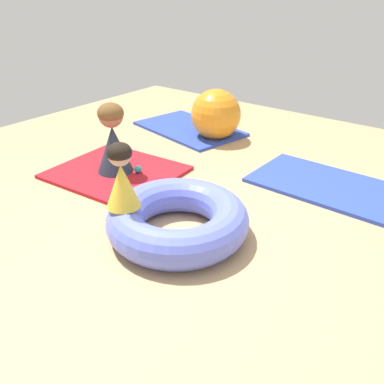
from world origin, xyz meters
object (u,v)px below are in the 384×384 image
Objects in this scene: inflatable_cushion at (178,219)px; exercise_ball_large at (216,115)px; play_ball_yellow at (220,127)px; child_in_yellow at (121,176)px; play_ball_green at (208,121)px; adult_seated at (113,139)px; play_ball_teal at (138,169)px.

exercise_ball_large reaches higher than inflatable_cushion.
inflatable_cushion reaches higher than play_ball_yellow.
child_in_yellow is at bearing -71.85° from play_ball_yellow.
exercise_ball_large is (-1.15, 2.21, 0.18)m from inflatable_cushion.
exercise_ball_large is (0.37, -0.33, 0.25)m from play_ball_green.
inflatable_cushion is at bearing 47.36° from adult_seated.
inflatable_cushion is at bearing 161.73° from child_in_yellow.
exercise_ball_large is at bearing -74.38° from play_ball_yellow.
play_ball_teal is 1.92m from play_ball_green.
play_ball_yellow reaches higher than play_ball_teal.
child_in_yellow is 5.47× the size of play_ball_green.
child_in_yellow is (-0.32, -0.31, 0.43)m from inflatable_cushion.
child_in_yellow is 2.67m from exercise_ball_large.
play_ball_teal is (-0.82, 0.97, -0.51)m from child_in_yellow.
inflatable_cushion is at bearing -59.00° from play_ball_green.
inflatable_cushion reaches higher than play_ball_green.
adult_seated is at bearing -85.60° from play_ball_green.
child_in_yellow reaches higher than adult_seated.
inflatable_cushion is at bearing -62.46° from exercise_ball_large.
child_in_yellow is 1.37m from adult_seated.
play_ball_green is at bearing 163.30° from adult_seated.
play_ball_green is 0.15× the size of exercise_ball_large.
play_ball_yellow is (0.16, 1.87, -0.33)m from adult_seated.
adult_seated reaches higher than play_ball_green.
child_in_yellow reaches higher than play_ball_green.
play_ball_green is (-0.39, 1.88, 0.01)m from play_ball_teal.
play_ball_teal is 1.58m from exercise_ball_large.
play_ball_yellow is at bearing 116.64° from inflatable_cushion.
play_ball_teal is at bearing -112.62° from child_in_yellow.
adult_seated is 1.69m from exercise_ball_large.
inflatable_cushion is at bearing -30.20° from play_ball_teal.
child_in_yellow is 5.05× the size of play_ball_yellow.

